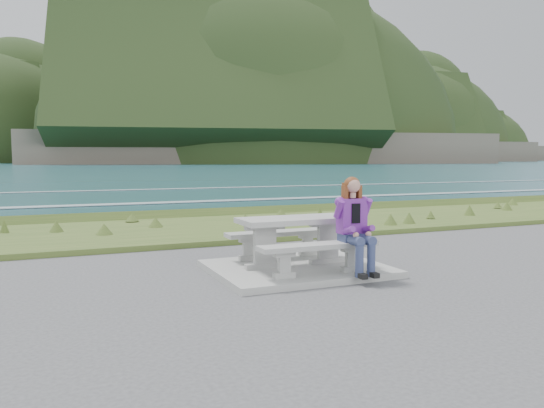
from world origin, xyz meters
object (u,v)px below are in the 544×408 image
Objects in this scene: bench_seaward at (279,237)px; picnic_table at (297,228)px; seated_woman at (357,238)px; bench_landward at (319,250)px.

picnic_table is at bearing -90.00° from bench_seaward.
seated_woman reaches higher than bench_seaward.
bench_seaward is at bearing 90.00° from picnic_table.
bench_seaward is 1.30× the size of seated_woman.
picnic_table is 1.30× the size of seated_woman.
picnic_table is 0.74m from bench_seaward.
bench_landward and bench_seaward have the same top height.
seated_woman is at bearing -13.64° from bench_landward.
bench_landward is at bearing 168.59° from seated_woman.
bench_landward is 1.40m from bench_seaward.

